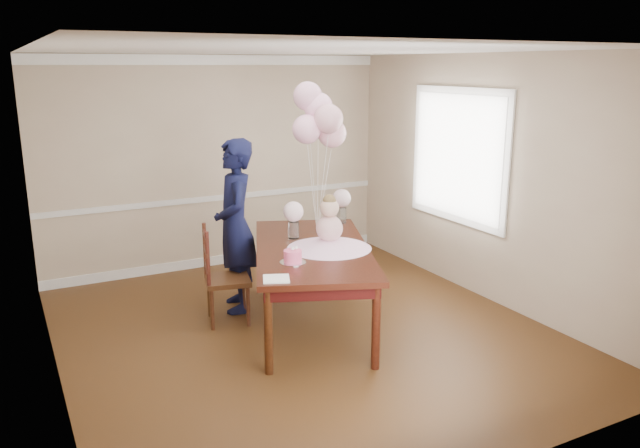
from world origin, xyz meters
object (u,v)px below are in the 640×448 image
Objects in this scene: birthday_cake at (293,256)px; woman at (235,226)px; dining_chair_seat at (228,280)px; dining_table_top at (312,249)px.

woman is (-0.13, 1.15, 0.03)m from birthday_cake.
dining_chair_seat is at bearing -21.05° from woman.
dining_table_top is at bearing -19.71° from dining_chair_seat.
dining_chair_seat is at bearing 111.96° from birthday_cake.
dining_chair_seat is 0.24× the size of woman.
woman is (0.21, 0.30, 0.47)m from dining_chair_seat.
dining_chair_seat is at bearing 169.14° from dining_table_top.
birthday_cake is at bearing -54.97° from dining_chair_seat.
birthday_cake reaches higher than dining_table_top.
woman is at bearing 96.46° from birthday_cake.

